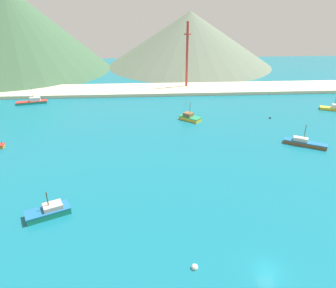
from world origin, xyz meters
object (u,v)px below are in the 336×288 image
(fishing_boat_2, at_px, (49,211))
(buoy_0, at_px, (270,118))
(fishing_boat_1, at_px, (304,143))
(fishing_boat_6, at_px, (333,108))
(fishing_boat_0, at_px, (33,101))
(radio_tower, at_px, (187,56))
(buoy_1, at_px, (195,267))
(fishing_boat_4, at_px, (190,117))

(fishing_boat_2, xyz_separation_m, buoy_0, (57.22, 46.22, -0.70))
(fishing_boat_1, distance_m, buoy_0, 20.58)
(fishing_boat_6, relative_size, buoy_0, 11.81)
(fishing_boat_0, xyz_separation_m, fishing_boat_1, (82.46, -40.90, -0.02))
(buoy_0, xyz_separation_m, radio_tower, (-22.76, 36.88, 13.43))
(fishing_boat_1, xyz_separation_m, fishing_boat_2, (-59.06, -25.73, 0.07))
(fishing_boat_6, bearing_deg, fishing_boat_2, -147.11)
(buoy_1, xyz_separation_m, radio_tower, (9.93, 97.18, 13.38))
(buoy_1, relative_size, radio_tower, 0.04)
(radio_tower, bearing_deg, fishing_boat_1, -66.78)
(radio_tower, bearing_deg, buoy_0, -58.32)
(fishing_boat_1, height_order, buoy_1, fishing_boat_1)
(fishing_boat_0, bearing_deg, fishing_boat_2, -70.65)
(fishing_boat_0, bearing_deg, fishing_boat_6, -7.58)
(fishing_boat_1, distance_m, buoy_1, 52.72)
(fishing_boat_4, distance_m, radio_tower, 38.94)
(fishing_boat_0, xyz_separation_m, fishing_boat_4, (54.80, -20.21, 0.06))
(fishing_boat_6, bearing_deg, radio_tower, 147.11)
(fishing_boat_4, xyz_separation_m, radio_tower, (3.05, 36.68, 12.71))
(fishing_boat_2, height_order, radio_tower, radio_tower)
(fishing_boat_1, bearing_deg, fishing_boat_0, 153.62)
(fishing_boat_6, height_order, buoy_1, fishing_boat_6)
(fishing_boat_2, distance_m, fishing_boat_4, 56.04)
(fishing_boat_0, distance_m, fishing_boat_1, 92.05)
(fishing_boat_4, xyz_separation_m, fishing_boat_6, (50.08, 6.27, -0.13))
(fishing_boat_1, xyz_separation_m, buoy_0, (-1.85, 20.48, -0.64))
(buoy_0, relative_size, radio_tower, 0.03)
(fishing_boat_0, distance_m, fishing_boat_6, 105.81)
(fishing_boat_2, relative_size, buoy_1, 8.24)
(fishing_boat_4, relative_size, fishing_boat_6, 0.87)
(fishing_boat_4, height_order, buoy_1, fishing_boat_4)
(fishing_boat_1, bearing_deg, fishing_boat_2, -156.46)
(fishing_boat_6, relative_size, buoy_1, 8.13)
(radio_tower, bearing_deg, fishing_boat_0, -164.11)
(fishing_boat_4, height_order, buoy_0, fishing_boat_4)
(fishing_boat_2, bearing_deg, fishing_boat_0, 109.35)
(fishing_boat_6, bearing_deg, fishing_boat_1, -129.76)
(fishing_boat_2, distance_m, radio_tower, 90.86)
(fishing_boat_4, bearing_deg, fishing_boat_6, 7.13)
(fishing_boat_2, bearing_deg, radio_tower, 67.48)
(fishing_boat_6, height_order, radio_tower, radio_tower)
(buoy_0, bearing_deg, fishing_boat_0, 165.79)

